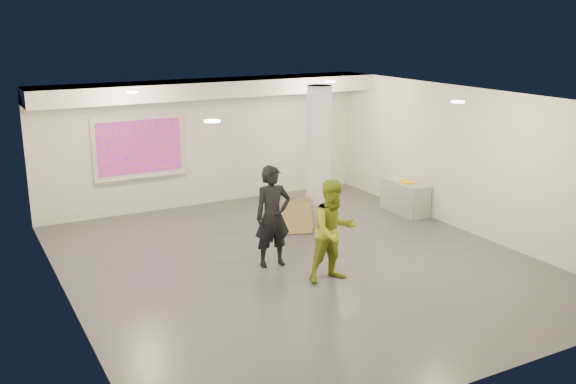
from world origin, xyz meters
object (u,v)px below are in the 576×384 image
credenza (405,197)px  column (319,157)px  woman (273,217)px  man (334,231)px  projection_screen (139,148)px

credenza → column: bearing=176.9°
woman → credenza: bearing=25.1°
credenza → man: man is taller
projection_screen → credenza: size_ratio=1.69×
column → projection_screen: 4.08m
column → woman: bearing=-139.5°
projection_screen → credenza: projection_screen is taller
column → credenza: column is taller
credenza → man: (-3.59, -2.59, 0.52)m
credenza → projection_screen: bearing=153.5°
projection_screen → woman: projection_screen is taller
column → woman: 2.64m
projection_screen → credenza: bearing=-28.0°
column → man: column is taller
credenza → man: bearing=-142.7°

